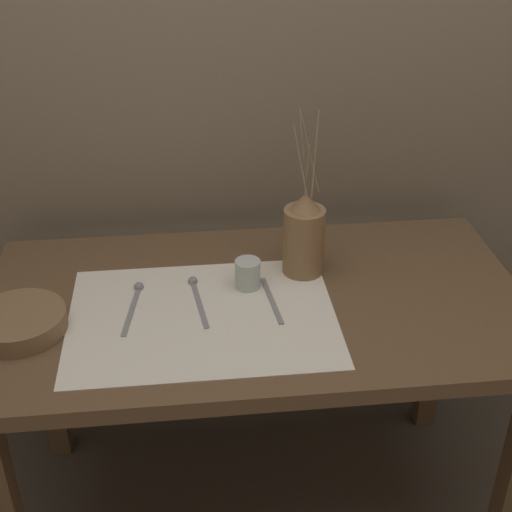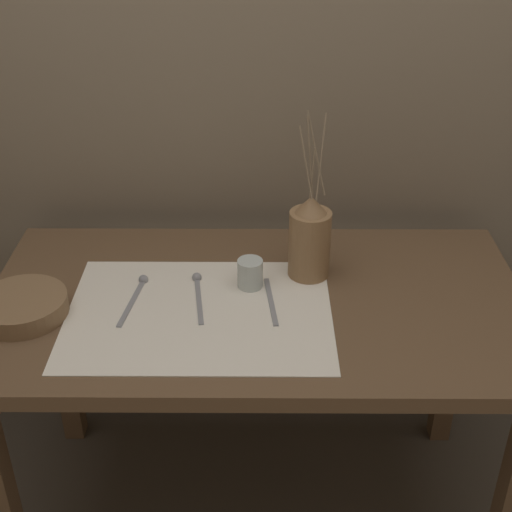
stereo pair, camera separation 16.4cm
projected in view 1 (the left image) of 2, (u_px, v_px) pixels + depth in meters
name	position (u px, v px, depth m)	size (l,w,h in m)	color
ground_plane	(256.00, 505.00, 2.09)	(12.00, 12.00, 0.00)	#473F35
stone_wall_back	(237.00, 54.00, 1.87)	(7.00, 0.06, 2.40)	#7A6B56
wooden_table	(256.00, 331.00, 1.77)	(1.31, 0.70, 0.73)	brown
linen_cloth	(202.00, 317.00, 1.65)	(0.62, 0.45, 0.00)	silver
pitcher_with_flowers	(304.00, 236.00, 1.77)	(0.10, 0.10, 0.42)	olive
wooden_bowl	(19.00, 322.00, 1.60)	(0.21, 0.21, 0.05)	brown
glass_tumbler_near	(248.00, 274.00, 1.74)	(0.06, 0.06, 0.07)	#B7C1BC
spoon_outer	(136.00, 296.00, 1.72)	(0.05, 0.21, 0.02)	gray
spoon_inner	(195.00, 290.00, 1.74)	(0.04, 0.21, 0.02)	gray
fork_outer	(272.00, 300.00, 1.70)	(0.03, 0.20, 0.00)	gray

